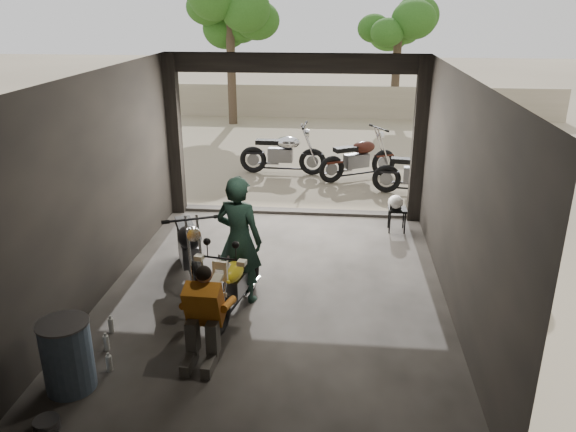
% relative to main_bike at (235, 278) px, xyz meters
% --- Properties ---
extents(ground, '(80.00, 80.00, 0.00)m').
position_rel_main_bike_xyz_m(ground, '(0.47, 0.49, -0.53)').
color(ground, '#7A6D56').
rests_on(ground, ground).
extents(garage, '(7.00, 7.13, 3.20)m').
position_rel_main_bike_xyz_m(garage, '(0.47, 1.04, 0.75)').
color(garage, '#2D2B28').
rests_on(garage, ground).
extents(boundary_wall, '(18.00, 0.30, 1.20)m').
position_rel_main_bike_xyz_m(boundary_wall, '(0.47, 14.49, 0.07)').
color(boundary_wall, gray).
rests_on(boundary_wall, ground).
extents(tree_left, '(2.20, 2.20, 5.60)m').
position_rel_main_bike_xyz_m(tree_left, '(-2.53, 12.99, 3.46)').
color(tree_left, '#382B1E').
rests_on(tree_left, ground).
extents(tree_right, '(2.20, 2.20, 5.00)m').
position_rel_main_bike_xyz_m(tree_right, '(3.27, 14.49, 3.03)').
color(tree_right, '#382B1E').
rests_on(tree_right, ground).
extents(main_bike, '(0.92, 1.67, 1.06)m').
position_rel_main_bike_xyz_m(main_bike, '(0.00, 0.00, 0.00)').
color(main_bike, '#ECE9C7').
rests_on(main_bike, ground).
extents(left_bike, '(1.45, 2.02, 1.27)m').
position_rel_main_bike_xyz_m(left_bike, '(-0.87, 0.83, 0.10)').
color(left_bike, black).
rests_on(left_bike, ground).
extents(outside_bike_a, '(1.93, 0.85, 1.29)m').
position_rel_main_bike_xyz_m(outside_bike_a, '(-0.08, 6.84, 0.12)').
color(outside_bike_a, black).
rests_on(outside_bike_a, ground).
extents(outside_bike_b, '(1.99, 1.58, 1.25)m').
position_rel_main_bike_xyz_m(outside_bike_b, '(1.81, 6.56, 0.10)').
color(outside_bike_b, '#3D160E').
rests_on(outside_bike_b, ground).
extents(outside_bike_c, '(1.90, 0.98, 1.23)m').
position_rel_main_bike_xyz_m(outside_bike_c, '(3.15, 5.47, 0.09)').
color(outside_bike_c, black).
rests_on(outside_bike_c, ground).
extents(rider, '(0.79, 0.63, 1.88)m').
position_rel_main_bike_xyz_m(rider, '(0.00, 0.35, 0.41)').
color(rider, '#162D25').
rests_on(rider, ground).
extents(mechanic, '(0.61, 0.81, 1.14)m').
position_rel_main_bike_xyz_m(mechanic, '(-0.18, -1.18, 0.04)').
color(mechanic, '#C4701A').
rests_on(mechanic, ground).
extents(stool, '(0.33, 0.33, 0.47)m').
position_rel_main_bike_xyz_m(stool, '(2.47, 3.21, -0.13)').
color(stool, black).
rests_on(stool, ground).
extents(helmet, '(0.36, 0.37, 0.27)m').
position_rel_main_bike_xyz_m(helmet, '(2.43, 3.18, 0.07)').
color(helmet, white).
rests_on(helmet, stool).
extents(oil_drum, '(0.69, 0.69, 0.84)m').
position_rel_main_bike_xyz_m(oil_drum, '(-1.53, -1.85, -0.11)').
color(oil_drum, '#435971').
rests_on(oil_drum, ground).
extents(sign_post, '(0.82, 0.08, 2.45)m').
position_rel_main_bike_xyz_m(sign_post, '(3.94, 3.85, 1.13)').
color(sign_post, black).
rests_on(sign_post, ground).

